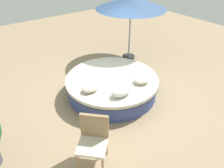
# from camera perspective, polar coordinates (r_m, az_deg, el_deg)

# --- Properties ---
(ground_plane) EXTENTS (16.00, 16.00, 0.00)m
(ground_plane) POSITION_cam_1_polar(r_m,az_deg,el_deg) (5.92, 0.00, -2.43)
(ground_plane) COLOR #9E8466
(round_bed) EXTENTS (2.47, 2.47, 0.50)m
(round_bed) POSITION_cam_1_polar(r_m,az_deg,el_deg) (5.77, 0.00, -0.36)
(round_bed) COLOR #38478C
(round_bed) RESTS_ON ground_plane
(throw_pillow_0) EXTENTS (0.44, 0.32, 0.15)m
(throw_pillow_0) POSITION_cam_1_polar(r_m,az_deg,el_deg) (5.12, -5.85, -1.11)
(throw_pillow_0) COLOR beige
(throw_pillow_0) RESTS_ON round_bed
(throw_pillow_1) EXTENTS (0.53, 0.32, 0.21)m
(throw_pillow_1) POSITION_cam_1_polar(r_m,az_deg,el_deg) (4.95, 2.59, -1.92)
(throw_pillow_1) COLOR white
(throw_pillow_1) RESTS_ON round_bed
(throw_pillow_2) EXTENTS (0.43, 0.37, 0.17)m
(throw_pillow_2) POSITION_cam_1_polar(r_m,az_deg,el_deg) (5.46, 7.93, 1.19)
(throw_pillow_2) COLOR beige
(throw_pillow_2) RESTS_ON round_bed
(patio_chair) EXTENTS (0.72, 0.72, 0.98)m
(patio_chair) POSITION_cam_1_polar(r_m,az_deg,el_deg) (3.96, -5.00, -13.96)
(patio_chair) COLOR #997A56
(patio_chair) RESTS_ON ground_plane
(patio_umbrella) EXTENTS (2.27, 2.27, 2.14)m
(patio_umbrella) POSITION_cam_1_polar(r_m,az_deg,el_deg) (7.20, 5.12, 20.87)
(patio_umbrella) COLOR #262628
(patio_umbrella) RESTS_ON ground_plane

